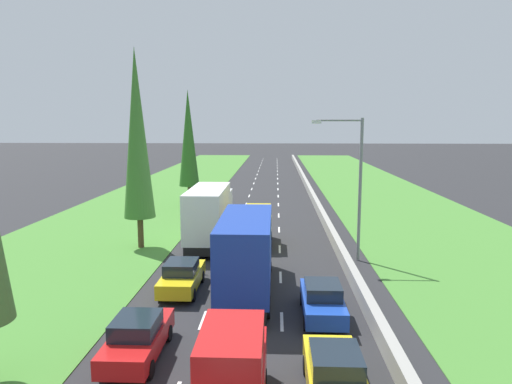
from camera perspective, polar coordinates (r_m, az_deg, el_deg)
The scene contains 17 objects.
ground_plane at distance 59.18m, azimuth 1.01°, elevation -0.05°, with size 300.00×300.00×0.00m, color #28282B.
grass_verge_left at distance 60.82m, azimuth -10.99°, elevation 0.04°, with size 14.00×140.00×0.04m, color #478433.
grass_verge_right at distance 60.55m, azimuth 14.72°, elevation -0.12°, with size 14.00×140.00×0.04m, color #478433.
median_barrier at distance 59.26m, azimuth 6.53°, elevation 0.32°, with size 0.44×120.00×0.85m, color #9E9B93.
lane_markings at distance 59.18m, azimuth 1.01°, elevation -0.05°, with size 3.64×116.00×0.01m.
red_sedan_left_lane at distance 18.59m, azimuth -14.27°, elevation -16.83°, with size 1.82×4.50×1.64m.
yellow_sedan_left_lane at distance 24.86m, azimuth -9.03°, elevation -10.12°, with size 1.82×4.50×1.64m.
white_box_truck_left_lane at distance 33.86m, azimuth -5.65°, elevation -2.69°, with size 2.46×9.40×4.18m.
orange_sedan_left_lane at distance 43.17m, azimuth -4.35°, elevation -2.13°, with size 1.82×4.50×1.64m.
red_van_centre_lane at distance 14.66m, azimuth -2.90°, elevation -21.27°, with size 1.96×4.90×2.82m.
blue_box_truck_centre_lane at distance 23.85m, azimuth -1.13°, elevation -7.36°, with size 2.46×9.40×4.18m.
yellow_van_centre_lane at distance 33.40m, azimuth 0.25°, elevation -4.18°, with size 1.96×4.90×2.82m.
yellow_sedan_right_lane at distance 15.99m, azimuth 9.62°, elevation -21.09°, with size 1.82×4.50×1.64m.
blue_sedan_right_lane at distance 21.64m, azimuth 8.11°, elevation -12.94°, with size 1.82×4.50×1.64m.
poplar_tree_second at distance 32.90m, azimuth -14.33°, elevation 6.86°, with size 2.14×2.14×13.77m.
poplar_tree_third at distance 48.99m, azimuth -8.25°, elevation 6.48°, with size 2.10×2.10×12.14m.
street_light_mast at distance 29.67m, azimuth 11.98°, elevation 1.57°, with size 3.20×0.28×9.00m.
Camera 1 is at (1.44, 1.47, 8.64)m, focal length 32.74 mm.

